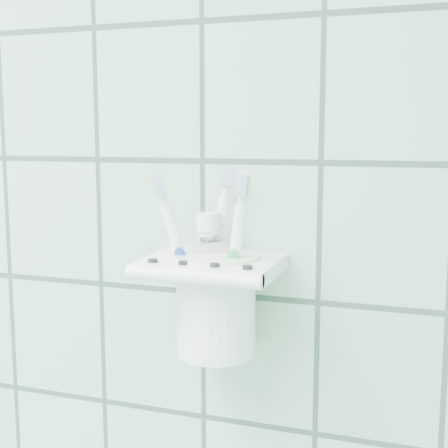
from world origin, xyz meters
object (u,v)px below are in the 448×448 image
cup (216,301)px  toothbrush_blue (201,255)px  toothpaste_tube (220,267)px  toothbrush_pink (206,258)px  holder_bracket (212,267)px  toothbrush_orange (224,255)px

cup → toothbrush_blue: 0.05m
cup → toothpaste_tube: 0.03m
toothbrush_pink → toothbrush_blue: size_ratio=0.98×
holder_bracket → toothpaste_tube: bearing=85.3°
holder_bracket → toothbrush_pink: (-0.01, -0.00, 0.01)m
toothbrush_pink → toothpaste_tube: toothbrush_pink is taller
cup → toothbrush_orange: (0.01, 0.01, 0.05)m
cup → toothbrush_pink: bearing=-140.2°
holder_bracket → toothbrush_orange: toothbrush_orange is taller
cup → toothpaste_tube: bearing=93.6°
toothbrush_pink → toothbrush_orange: (0.01, 0.02, 0.00)m
holder_bracket → cup: (0.00, 0.00, -0.03)m
toothbrush_orange → cup: bearing=-116.4°
holder_bracket → cup: size_ratio=1.29×
holder_bracket → toothpaste_tube: toothpaste_tube is taller
toothpaste_tube → toothbrush_orange: bearing=-69.8°
cup → toothbrush_blue: size_ratio=0.56×
holder_bracket → toothbrush_blue: toothbrush_blue is taller
toothbrush_orange → toothpaste_tube: bearing=135.2°
toothbrush_blue → toothpaste_tube: toothbrush_blue is taller
toothbrush_orange → toothbrush_blue: bearing=-146.6°
toothbrush_blue → toothbrush_orange: size_ratio=1.01×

